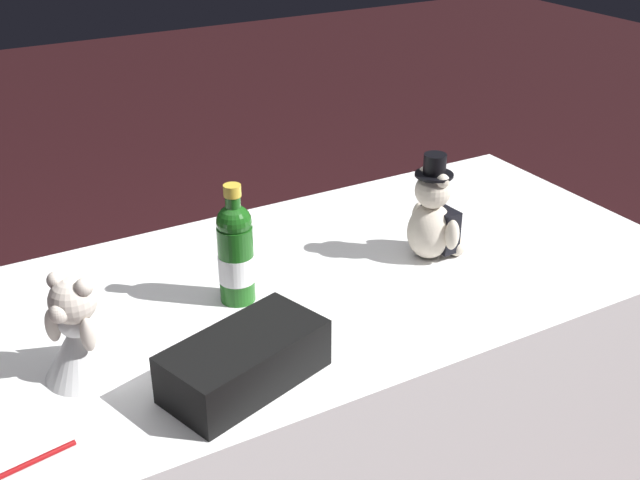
# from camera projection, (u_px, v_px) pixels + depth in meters

# --- Properties ---
(reception_table) EXTENTS (1.80, 0.87, 0.73)m
(reception_table) POSITION_uv_depth(u_px,v_px,m) (320.00, 398.00, 2.06)
(reception_table) COLOR white
(reception_table) RESTS_ON ground_plane
(teddy_bear_groom) EXTENTS (0.15, 0.16, 0.27)m
(teddy_bear_groom) POSITION_uv_depth(u_px,v_px,m) (434.00, 219.00, 1.94)
(teddy_bear_groom) COLOR beige
(teddy_bear_groom) RESTS_ON reception_table
(teddy_bear_bride) EXTENTS (0.20, 0.19, 0.22)m
(teddy_bear_bride) POSITION_uv_depth(u_px,v_px,m) (83.00, 329.00, 1.52)
(teddy_bear_bride) COLOR white
(teddy_bear_bride) RESTS_ON reception_table
(champagne_bottle) EXTENTS (0.08, 0.08, 0.28)m
(champagne_bottle) POSITION_uv_depth(u_px,v_px,m) (236.00, 252.00, 1.75)
(champagne_bottle) COLOR #185216
(champagne_bottle) RESTS_ON reception_table
(signing_pen) EXTENTS (0.16, 0.04, 0.01)m
(signing_pen) POSITION_uv_depth(u_px,v_px,m) (30.00, 463.00, 1.32)
(signing_pen) COLOR maroon
(signing_pen) RESTS_ON reception_table
(gift_case_black) EXTENTS (0.35, 0.25, 0.10)m
(gift_case_black) POSITION_uv_depth(u_px,v_px,m) (245.00, 361.00, 1.50)
(gift_case_black) COLOR black
(gift_case_black) RESTS_ON reception_table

